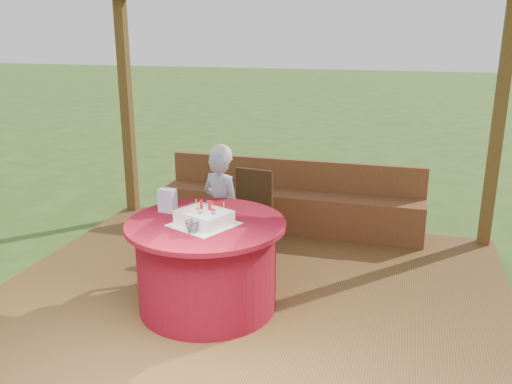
# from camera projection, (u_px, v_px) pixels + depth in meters

# --- Properties ---
(ground) EXTENTS (60.00, 60.00, 0.00)m
(ground) POSITION_uv_depth(u_px,v_px,m) (248.00, 307.00, 4.81)
(ground) COLOR #32541C
(ground) RESTS_ON ground
(deck) EXTENTS (4.50, 4.00, 0.12)m
(deck) POSITION_uv_depth(u_px,v_px,m) (248.00, 301.00, 4.79)
(deck) COLOR brown
(deck) RESTS_ON ground
(pergola) EXTENTS (4.50, 4.00, 2.72)m
(pergola) POSITION_uv_depth(u_px,v_px,m) (247.00, 24.00, 4.12)
(pergola) COLOR brown
(pergola) RESTS_ON deck
(bench) EXTENTS (3.00, 0.42, 0.80)m
(bench) POSITION_uv_depth(u_px,v_px,m) (291.00, 208.00, 6.28)
(bench) COLOR brown
(bench) RESTS_ON deck
(table) EXTENTS (1.30, 1.30, 0.76)m
(table) POSITION_uv_depth(u_px,v_px,m) (207.00, 264.00, 4.48)
(table) COLOR maroon
(table) RESTS_ON deck
(chair) EXTENTS (0.46, 0.46, 0.86)m
(chair) POSITION_uv_depth(u_px,v_px,m) (250.00, 208.00, 5.63)
(chair) COLOR #362211
(chair) RESTS_ON deck
(elderly_woman) EXTENTS (0.51, 0.43, 1.24)m
(elderly_woman) POSITION_uv_depth(u_px,v_px,m) (222.00, 208.00, 5.14)
(elderly_woman) COLOR #8BABCE
(elderly_woman) RESTS_ON deck
(birthday_cake) EXTENTS (0.58, 0.58, 0.19)m
(birthday_cake) POSITION_uv_depth(u_px,v_px,m) (204.00, 218.00, 4.29)
(birthday_cake) COLOR white
(birthday_cake) RESTS_ON table
(gift_bag) EXTENTS (0.15, 0.10, 0.20)m
(gift_bag) POSITION_uv_depth(u_px,v_px,m) (167.00, 200.00, 4.59)
(gift_bag) COLOR #EC99D3
(gift_bag) RESTS_ON table
(drinking_glass) EXTENTS (0.13, 0.13, 0.10)m
(drinking_glass) POSITION_uv_depth(u_px,v_px,m) (192.00, 227.00, 4.11)
(drinking_glass) COLOR white
(drinking_glass) RESTS_ON table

